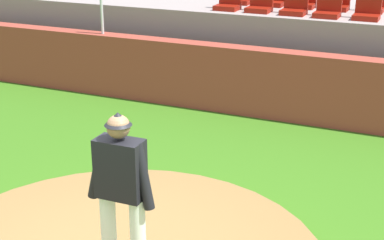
{
  "coord_description": "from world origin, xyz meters",
  "views": [
    {
      "loc": [
        2.87,
        -4.43,
        3.71
      ],
      "look_at": [
        0.0,
        1.99,
        1.15
      ],
      "focal_mm": 54.11,
      "sensor_mm": 36.0,
      "label": 1
    }
  ],
  "objects_px": {
    "stadium_chair_0": "(229,2)",
    "stadium_chair_7": "(304,0)",
    "stadium_chair_4": "(367,11)",
    "stadium_chair_8": "(337,2)",
    "stadium_chair_9": "(372,4)",
    "stadium_chair_1": "(260,4)",
    "stadium_chair_2": "(295,6)",
    "pitcher": "(121,182)",
    "stadium_chair_3": "(328,9)"
  },
  "relations": [
    {
      "from": "stadium_chair_0",
      "to": "stadium_chair_7",
      "type": "relative_size",
      "value": 1.0
    },
    {
      "from": "stadium_chair_4",
      "to": "stadium_chair_8",
      "type": "height_order",
      "value": "same"
    },
    {
      "from": "stadium_chair_7",
      "to": "stadium_chair_9",
      "type": "bearing_deg",
      "value": -178.92
    },
    {
      "from": "stadium_chair_1",
      "to": "stadium_chair_2",
      "type": "xyz_separation_m",
      "value": [
        0.72,
        -0.02,
        0.0
      ]
    },
    {
      "from": "stadium_chair_8",
      "to": "stadium_chair_9",
      "type": "xyz_separation_m",
      "value": [
        0.69,
        0.04,
        0.0
      ]
    },
    {
      "from": "stadium_chair_0",
      "to": "stadium_chair_2",
      "type": "height_order",
      "value": "same"
    },
    {
      "from": "pitcher",
      "to": "stadium_chair_0",
      "type": "relative_size",
      "value": 3.4
    },
    {
      "from": "stadium_chair_1",
      "to": "stadium_chair_2",
      "type": "height_order",
      "value": "same"
    },
    {
      "from": "stadium_chair_3",
      "to": "stadium_chair_4",
      "type": "bearing_deg",
      "value": -176.79
    },
    {
      "from": "stadium_chair_0",
      "to": "stadium_chair_2",
      "type": "relative_size",
      "value": 1.0
    },
    {
      "from": "stadium_chair_0",
      "to": "stadium_chair_1",
      "type": "bearing_deg",
      "value": -179.43
    },
    {
      "from": "stadium_chair_7",
      "to": "stadium_chair_3",
      "type": "bearing_deg",
      "value": 126.93
    },
    {
      "from": "stadium_chair_1",
      "to": "stadium_chair_3",
      "type": "height_order",
      "value": "same"
    },
    {
      "from": "stadium_chair_3",
      "to": "stadium_chair_4",
      "type": "relative_size",
      "value": 1.0
    },
    {
      "from": "stadium_chair_1",
      "to": "stadium_chair_2",
      "type": "bearing_deg",
      "value": 178.42
    },
    {
      "from": "stadium_chair_1",
      "to": "stadium_chair_0",
      "type": "bearing_deg",
      "value": 0.57
    },
    {
      "from": "stadium_chair_1",
      "to": "stadium_chair_3",
      "type": "distance_m",
      "value": 1.39
    },
    {
      "from": "stadium_chair_4",
      "to": "stadium_chair_9",
      "type": "height_order",
      "value": "same"
    },
    {
      "from": "stadium_chair_7",
      "to": "stadium_chair_9",
      "type": "distance_m",
      "value": 1.4
    },
    {
      "from": "pitcher",
      "to": "stadium_chair_9",
      "type": "relative_size",
      "value": 3.4
    },
    {
      "from": "pitcher",
      "to": "stadium_chair_1",
      "type": "height_order",
      "value": "stadium_chair_1"
    },
    {
      "from": "pitcher",
      "to": "stadium_chair_3",
      "type": "xyz_separation_m",
      "value": [
        0.51,
        7.01,
        0.68
      ]
    },
    {
      "from": "stadium_chair_2",
      "to": "stadium_chair_1",
      "type": "bearing_deg",
      "value": -1.58
    },
    {
      "from": "pitcher",
      "to": "stadium_chair_4",
      "type": "distance_m",
      "value": 7.19
    },
    {
      "from": "stadium_chair_1",
      "to": "stadium_chair_2",
      "type": "distance_m",
      "value": 0.72
    },
    {
      "from": "stadium_chair_2",
      "to": "stadium_chair_4",
      "type": "relative_size",
      "value": 1.0
    },
    {
      "from": "pitcher",
      "to": "stadium_chair_0",
      "type": "height_order",
      "value": "stadium_chair_0"
    },
    {
      "from": "stadium_chair_3",
      "to": "stadium_chair_8",
      "type": "height_order",
      "value": "same"
    },
    {
      "from": "stadium_chair_7",
      "to": "stadium_chair_9",
      "type": "height_order",
      "value": "same"
    },
    {
      "from": "stadium_chair_4",
      "to": "stadium_chair_7",
      "type": "height_order",
      "value": "same"
    },
    {
      "from": "stadium_chair_4",
      "to": "stadium_chair_8",
      "type": "bearing_deg",
      "value": -50.09
    },
    {
      "from": "stadium_chair_0",
      "to": "stadium_chair_7",
      "type": "height_order",
      "value": "same"
    },
    {
      "from": "stadium_chair_8",
      "to": "stadium_chair_0",
      "type": "bearing_deg",
      "value": 22.58
    },
    {
      "from": "stadium_chair_1",
      "to": "stadium_chair_8",
      "type": "distance_m",
      "value": 1.64
    },
    {
      "from": "stadium_chair_3",
      "to": "stadium_chair_2",
      "type": "bearing_deg",
      "value": -2.76
    },
    {
      "from": "pitcher",
      "to": "stadium_chair_2",
      "type": "bearing_deg",
      "value": 90.07
    },
    {
      "from": "stadium_chair_4",
      "to": "stadium_chair_3",
      "type": "bearing_deg",
      "value": 3.21
    },
    {
      "from": "stadium_chair_4",
      "to": "stadium_chair_7",
      "type": "relative_size",
      "value": 1.0
    },
    {
      "from": "pitcher",
      "to": "stadium_chair_9",
      "type": "distance_m",
      "value": 8.08
    },
    {
      "from": "pitcher",
      "to": "stadium_chair_3",
      "type": "height_order",
      "value": "stadium_chair_3"
    },
    {
      "from": "stadium_chair_2",
      "to": "stadium_chair_7",
      "type": "distance_m",
      "value": 0.89
    },
    {
      "from": "stadium_chair_0",
      "to": "stadium_chair_4",
      "type": "xyz_separation_m",
      "value": [
        2.81,
        -0.0,
        0.0
      ]
    },
    {
      "from": "stadium_chair_3",
      "to": "stadium_chair_9",
      "type": "distance_m",
      "value": 1.18
    },
    {
      "from": "stadium_chair_2",
      "to": "stadium_chair_4",
      "type": "distance_m",
      "value": 1.4
    },
    {
      "from": "stadium_chair_1",
      "to": "stadium_chair_9",
      "type": "bearing_deg",
      "value": -156.69
    },
    {
      "from": "stadium_chair_0",
      "to": "stadium_chair_3",
      "type": "relative_size",
      "value": 1.0
    },
    {
      "from": "stadium_chair_2",
      "to": "stadium_chair_4",
      "type": "xyz_separation_m",
      "value": [
        1.4,
        0.01,
        0.0
      ]
    },
    {
      "from": "stadium_chair_3",
      "to": "stadium_chair_4",
      "type": "distance_m",
      "value": 0.74
    },
    {
      "from": "stadium_chair_3",
      "to": "stadium_chair_9",
      "type": "relative_size",
      "value": 1.0
    },
    {
      "from": "stadium_chair_3",
      "to": "stadium_chair_7",
      "type": "xyz_separation_m",
      "value": [
        -0.7,
        0.93,
        0.0
      ]
    }
  ]
}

